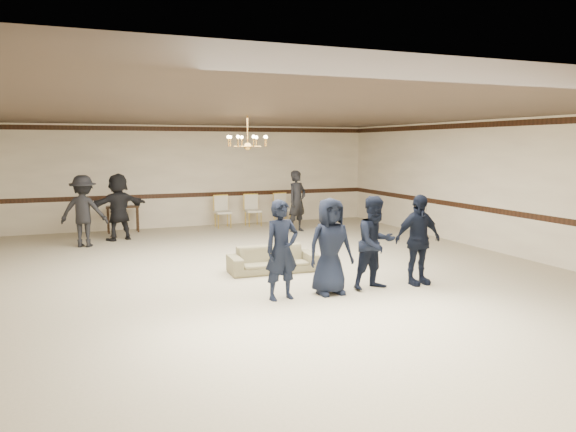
% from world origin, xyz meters
% --- Properties ---
extents(room, '(12.01, 14.01, 3.21)m').
position_xyz_m(room, '(0.00, 0.00, 1.60)').
color(room, '#B9AB8E').
rests_on(room, ground).
extents(chair_rail, '(12.00, 0.02, 0.14)m').
position_xyz_m(chair_rail, '(0.00, 6.99, 1.00)').
color(chair_rail, black).
rests_on(chair_rail, wall_back).
extents(crown_molding, '(12.00, 0.02, 0.14)m').
position_xyz_m(crown_molding, '(0.00, 6.99, 3.08)').
color(crown_molding, black).
rests_on(crown_molding, wall_back).
extents(chandelier, '(0.94, 0.94, 0.89)m').
position_xyz_m(chandelier, '(0.00, 1.00, 2.88)').
color(chandelier, gold).
rests_on(chandelier, ceiling).
extents(boy_a, '(0.66, 0.48, 1.68)m').
position_xyz_m(boy_a, '(-0.32, -1.88, 0.84)').
color(boy_a, black).
rests_on(boy_a, floor).
extents(boy_b, '(0.83, 0.55, 1.68)m').
position_xyz_m(boy_b, '(0.58, -1.88, 0.84)').
color(boy_b, black).
rests_on(boy_b, floor).
extents(boy_c, '(0.89, 0.74, 1.68)m').
position_xyz_m(boy_c, '(1.48, -1.88, 0.84)').
color(boy_c, black).
rests_on(boy_c, floor).
extents(boy_d, '(1.01, 0.47, 1.68)m').
position_xyz_m(boy_d, '(2.38, -1.88, 0.84)').
color(boy_d, black).
rests_on(boy_d, floor).
extents(settee, '(1.82, 0.78, 0.52)m').
position_xyz_m(settee, '(0.21, 0.05, 0.26)').
color(settee, '#787350').
rests_on(settee, floor).
extents(adult_left, '(1.34, 1.02, 1.83)m').
position_xyz_m(adult_left, '(-3.29, 4.45, 0.91)').
color(adult_left, black).
rests_on(adult_left, floor).
extents(adult_mid, '(1.78, 1.05, 1.83)m').
position_xyz_m(adult_mid, '(-2.39, 5.15, 0.91)').
color(adult_mid, black).
rests_on(adult_mid, floor).
extents(adult_right, '(0.79, 0.67, 1.83)m').
position_xyz_m(adult_right, '(2.71, 4.75, 0.91)').
color(adult_right, black).
rests_on(adult_right, floor).
extents(banquet_chair_left, '(0.50, 0.50, 1.00)m').
position_xyz_m(banquet_chair_left, '(0.83, 6.30, 0.50)').
color(banquet_chair_left, beige).
rests_on(banquet_chair_left, floor).
extents(banquet_chair_mid, '(0.52, 0.52, 1.00)m').
position_xyz_m(banquet_chair_mid, '(1.83, 6.30, 0.50)').
color(banquet_chair_mid, beige).
rests_on(banquet_chair_mid, floor).
extents(banquet_chair_right, '(0.52, 0.52, 1.00)m').
position_xyz_m(banquet_chair_right, '(2.83, 6.30, 0.50)').
color(banquet_chair_right, beige).
rests_on(banquet_chair_right, floor).
extents(console_table, '(0.96, 0.44, 0.79)m').
position_xyz_m(console_table, '(-2.17, 6.50, 0.40)').
color(console_table, '#321E10').
rests_on(console_table, floor).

